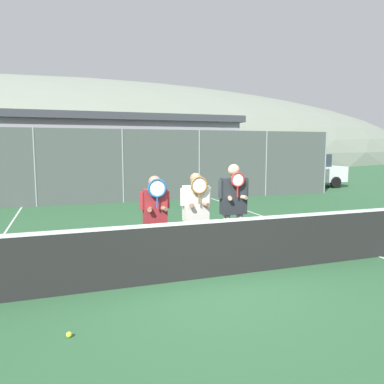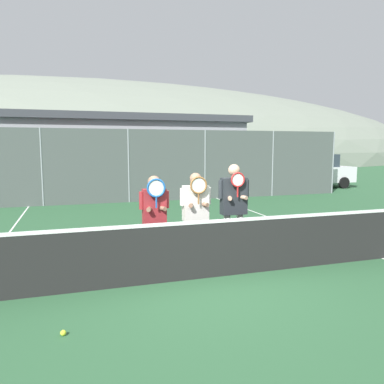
% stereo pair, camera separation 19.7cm
% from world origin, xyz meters
% --- Properties ---
extents(ground_plane, '(120.00, 120.00, 0.00)m').
position_xyz_m(ground_plane, '(0.00, 0.00, 0.00)').
color(ground_plane, '#2D5B38').
extents(hill_distant, '(119.41, 66.34, 23.22)m').
position_xyz_m(hill_distant, '(0.00, 56.71, 0.00)').
color(hill_distant, gray).
rests_on(hill_distant, ground_plane).
extents(clubhouse_building, '(15.67, 5.50, 3.89)m').
position_xyz_m(clubhouse_building, '(-0.41, 15.89, 1.97)').
color(clubhouse_building, '#9EA3A8').
rests_on(clubhouse_building, ground_plane).
extents(fence_back, '(19.21, 0.06, 2.88)m').
position_xyz_m(fence_back, '(0.00, 9.07, 1.44)').
color(fence_back, gray).
rests_on(fence_back, ground_plane).
extents(tennis_net, '(9.98, 0.09, 1.09)m').
position_xyz_m(tennis_net, '(0.00, 0.00, 0.51)').
color(tennis_net, gray).
rests_on(tennis_net, ground_plane).
extents(court_line_right_sideline, '(0.05, 16.00, 0.01)m').
position_xyz_m(court_line_right_sideline, '(3.71, 3.00, 0.00)').
color(court_line_right_sideline, white).
rests_on(court_line_right_sideline, ground_plane).
extents(player_leftmost, '(0.54, 0.34, 1.69)m').
position_xyz_m(player_leftmost, '(-0.72, 0.74, 1.01)').
color(player_leftmost, '#56565B').
rests_on(player_leftmost, ground_plane).
extents(player_center_left, '(0.60, 0.34, 1.72)m').
position_xyz_m(player_center_left, '(0.08, 0.83, 1.03)').
color(player_center_left, black).
rests_on(player_center_left, ground_plane).
extents(player_center_right, '(0.63, 0.34, 1.87)m').
position_xyz_m(player_center_right, '(0.87, 0.85, 1.12)').
color(player_center_right, white).
rests_on(player_center_right, ground_plane).
extents(car_left_of_center, '(4.59, 2.04, 1.73)m').
position_xyz_m(car_left_of_center, '(-0.54, 11.28, 0.89)').
color(car_left_of_center, maroon).
rests_on(car_left_of_center, ground_plane).
extents(car_center, '(4.20, 1.98, 1.73)m').
position_xyz_m(car_center, '(4.69, 11.12, 0.89)').
color(car_center, silver).
rests_on(car_center, ground_plane).
extents(car_right_of_center, '(4.69, 2.05, 1.80)m').
position_xyz_m(car_right_of_center, '(9.97, 11.52, 0.92)').
color(car_right_of_center, silver).
rests_on(car_right_of_center, ground_plane).
extents(tennis_ball_on_court, '(0.07, 0.07, 0.07)m').
position_xyz_m(tennis_ball_on_court, '(-2.25, -1.32, 0.03)').
color(tennis_ball_on_court, '#CCDB33').
rests_on(tennis_ball_on_court, ground_plane).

